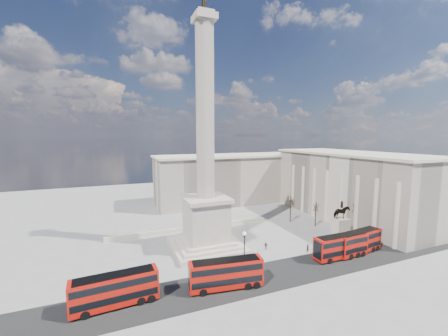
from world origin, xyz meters
name	(u,v)px	position (x,y,z in m)	size (l,w,h in m)	color
ground	(214,257)	(0.00, 0.00, 0.00)	(180.00, 180.00, 0.00)	gray
asphalt_road	(263,277)	(5.00, -10.00, 0.00)	(120.00, 9.00, 0.01)	black
nelsons_column	(206,187)	(0.00, 5.00, 12.92)	(14.00, 14.00, 49.85)	#B6AA98
balustrade_wall	(192,228)	(0.00, 16.00, 0.55)	(40.00, 0.60, 1.10)	beige
building_east	(352,185)	(45.00, 10.00, 9.32)	(19.00, 46.00, 18.60)	beige
building_northeast	(229,178)	(20.00, 40.00, 8.32)	(51.00, 17.00, 16.60)	beige
red_bus_a	(116,290)	(-17.61, -9.29, 2.41)	(11.50, 3.34, 4.60)	#AF1108
red_bus_b	(226,273)	(-1.93, -10.80, 2.40)	(11.53, 4.05, 4.58)	#AF1108
red_bus_c	(341,246)	(22.37, -9.25, 2.37)	(11.17, 2.72, 4.52)	#AF1108
red_bus_d	(358,242)	(27.17, -8.91, 2.37)	(11.37, 3.88, 4.52)	#AF1108
victorian_lamp	(244,249)	(2.75, -7.42, 4.24)	(0.62, 0.62, 7.19)	black
equestrian_statue	(341,226)	(29.79, -1.62, 3.07)	(4.24, 3.18, 8.77)	beige
bare_tree_near	(356,206)	(36.30, 0.37, 6.38)	(1.85, 1.85, 8.09)	#332319
bare_tree_mid	(316,207)	(30.45, 7.48, 5.12)	(1.72, 1.72, 6.50)	#332319
bare_tree_far	(291,200)	(26.63, 12.97, 5.89)	(1.83, 1.83, 7.48)	#332319
pedestrian_walking	(308,248)	(18.13, -4.86, 0.85)	(0.62, 0.41, 1.70)	#262126
pedestrian_standing	(315,244)	(20.77, -3.91, 0.93)	(0.91, 0.71, 1.86)	#262126
pedestrian_crossing	(266,246)	(11.09, -0.50, 0.81)	(0.94, 0.39, 1.61)	#262126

